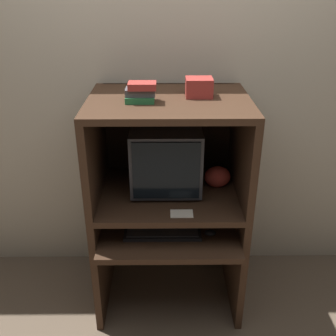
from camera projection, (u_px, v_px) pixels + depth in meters
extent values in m
plane|color=brown|center=(169.00, 330.00, 2.40)|extent=(12.00, 12.00, 0.00)
cube|color=#B2A893|center=(168.00, 89.00, 2.49)|extent=(6.00, 0.06, 2.60)
cube|color=#382316|center=(104.00, 256.00, 2.57)|extent=(0.04, 0.67, 0.60)
cube|color=#382316|center=(233.00, 255.00, 2.57)|extent=(0.04, 0.67, 0.60)
cube|color=#382316|center=(169.00, 237.00, 2.28)|extent=(0.80, 0.44, 0.04)
cube|color=#382316|center=(100.00, 204.00, 2.40)|extent=(0.04, 0.67, 0.18)
cube|color=#382316|center=(238.00, 204.00, 2.40)|extent=(0.04, 0.67, 0.18)
cube|color=#382316|center=(169.00, 194.00, 2.37)|extent=(0.80, 0.67, 0.04)
cube|color=#382316|center=(95.00, 148.00, 2.23)|extent=(0.04, 0.67, 0.57)
cube|color=#382316|center=(243.00, 147.00, 2.24)|extent=(0.04, 0.67, 0.57)
cube|color=#382316|center=(169.00, 102.00, 2.11)|extent=(0.80, 0.67, 0.04)
cube|color=black|center=(168.00, 128.00, 2.52)|extent=(0.80, 0.01, 0.57)
cylinder|color=#333338|center=(166.00, 183.00, 2.43)|extent=(0.23, 0.23, 0.02)
cube|color=#333338|center=(166.00, 154.00, 2.34)|extent=(0.41, 0.45, 0.37)
cube|color=black|center=(166.00, 171.00, 2.14)|extent=(0.37, 0.01, 0.34)
cube|color=black|center=(163.00, 233.00, 2.27)|extent=(0.44, 0.14, 0.02)
cube|color=#333335|center=(163.00, 231.00, 2.26)|extent=(0.41, 0.11, 0.01)
ellipsoid|color=black|center=(210.00, 233.00, 2.26)|extent=(0.07, 0.04, 0.03)
ellipsoid|color=#BC382D|center=(217.00, 177.00, 2.39)|extent=(0.16, 0.12, 0.13)
cube|color=#236638|center=(140.00, 99.00, 2.04)|extent=(0.15, 0.09, 0.03)
cube|color=#4C4C51|center=(140.00, 92.00, 2.04)|extent=(0.15, 0.10, 0.04)
cube|color=maroon|center=(142.00, 86.00, 2.00)|extent=(0.14, 0.10, 0.03)
cube|color=beige|center=(182.00, 214.00, 2.13)|extent=(0.12, 0.08, 0.00)
cube|color=maroon|center=(199.00, 87.00, 2.12)|extent=(0.14, 0.12, 0.10)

